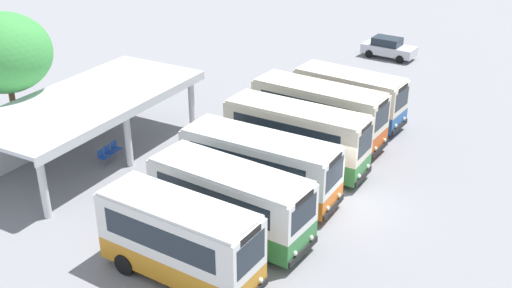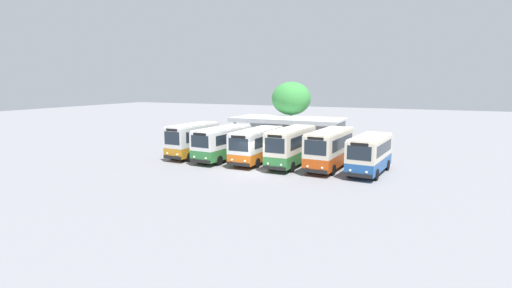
# 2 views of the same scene
# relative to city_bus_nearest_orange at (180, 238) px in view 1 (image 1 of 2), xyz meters

# --- Properties ---
(ground_plane) EXTENTS (180.00, 180.00, 0.00)m
(ground_plane) POSITION_rel_city_bus_nearest_orange_xyz_m (8.23, -3.67, -1.84)
(ground_plane) COLOR gray
(city_bus_nearest_orange) EXTENTS (2.57, 6.66, 3.35)m
(city_bus_nearest_orange) POSITION_rel_city_bus_nearest_orange_xyz_m (0.00, 0.00, 0.00)
(city_bus_nearest_orange) COLOR black
(city_bus_nearest_orange) RESTS_ON ground
(city_bus_second_in_row) EXTENTS (2.93, 7.40, 3.18)m
(city_bus_second_in_row) POSITION_rel_city_bus_nearest_orange_xyz_m (3.46, -0.12, -0.08)
(city_bus_second_in_row) COLOR black
(city_bus_second_in_row) RESTS_ON ground
(city_bus_middle_cream) EXTENTS (2.50, 7.72, 3.12)m
(city_bus_middle_cream) POSITION_rel_city_bus_nearest_orange_xyz_m (6.92, 0.36, -0.11)
(city_bus_middle_cream) COLOR black
(city_bus_middle_cream) RESTS_ON ground
(city_bus_fourth_amber) EXTENTS (2.40, 7.63, 3.39)m
(city_bus_fourth_amber) POSITION_rel_city_bus_nearest_orange_xyz_m (10.38, 0.14, 0.03)
(city_bus_fourth_amber) COLOR black
(city_bus_fourth_amber) RESTS_ON ground
(city_bus_fifth_blue) EXTENTS (2.72, 7.71, 3.37)m
(city_bus_fifth_blue) POSITION_rel_city_bus_nearest_orange_xyz_m (13.84, 0.44, 0.02)
(city_bus_fifth_blue) COLOR black
(city_bus_fifth_blue) RESTS_ON ground
(city_bus_far_end_green) EXTENTS (2.85, 6.85, 3.12)m
(city_bus_far_end_green) POSITION_rel_city_bus_nearest_orange_xyz_m (17.30, -0.05, -0.11)
(city_bus_far_end_green) COLOR black
(city_bus_far_end_green) RESTS_ON ground
(parked_car_flank) EXTENTS (2.08, 4.27, 1.62)m
(parked_car_flank) POSITION_rel_city_bus_nearest_orange_xyz_m (30.92, 1.92, -1.01)
(parked_car_flank) COLOR black
(parked_car_flank) RESTS_ON ground
(terminal_canopy) EXTENTS (12.82, 6.00, 3.40)m
(terminal_canopy) POSITION_rel_city_bus_nearest_orange_xyz_m (6.38, 10.97, 0.83)
(terminal_canopy) COLOR silver
(terminal_canopy) RESTS_ON ground
(waiting_chair_end_by_column) EXTENTS (0.46, 0.46, 0.86)m
(waiting_chair_end_by_column) POSITION_rel_city_bus_nearest_orange_xyz_m (5.72, 9.14, -1.32)
(waiting_chair_end_by_column) COLOR slate
(waiting_chair_end_by_column) RESTS_ON ground
(waiting_chair_second_from_end) EXTENTS (0.46, 0.46, 0.86)m
(waiting_chair_second_from_end) POSITION_rel_city_bus_nearest_orange_xyz_m (6.28, 9.19, -1.32)
(waiting_chair_second_from_end) COLOR slate
(waiting_chair_second_from_end) RESTS_ON ground
(waiting_chair_middle_seat) EXTENTS (0.46, 0.46, 0.86)m
(waiting_chair_middle_seat) POSITION_rel_city_bus_nearest_orange_xyz_m (6.84, 9.23, -1.32)
(waiting_chair_middle_seat) COLOR slate
(waiting_chair_middle_seat) RESTS_ON ground
(roadside_tree_behind_canopy) EXTENTS (4.97, 4.97, 7.57)m
(roadside_tree_behind_canopy) POSITION_rel_city_bus_nearest_orange_xyz_m (5.17, 14.71, 3.60)
(roadside_tree_behind_canopy) COLOR brown
(roadside_tree_behind_canopy) RESTS_ON ground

